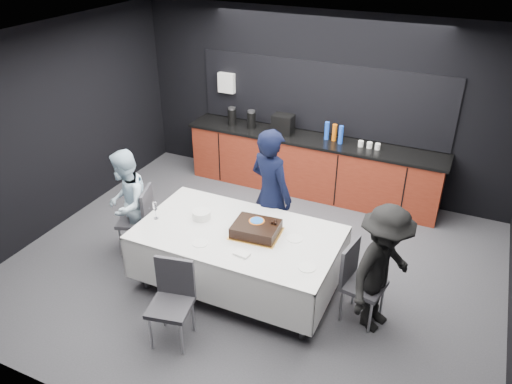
# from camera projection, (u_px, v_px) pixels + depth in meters

# --- Properties ---
(ground) EXTENTS (6.00, 6.00, 0.00)m
(ground) POSITION_uv_depth(u_px,v_px,m) (253.00, 267.00, 6.42)
(ground) COLOR #434349
(ground) RESTS_ON ground
(room_shell) EXTENTS (6.04, 5.04, 2.82)m
(room_shell) POSITION_uv_depth(u_px,v_px,m) (252.00, 132.00, 5.51)
(room_shell) COLOR white
(room_shell) RESTS_ON ground
(kitchenette) EXTENTS (4.10, 0.64, 2.05)m
(kitchenette) POSITION_uv_depth(u_px,v_px,m) (311.00, 161.00, 7.92)
(kitchenette) COLOR maroon
(kitchenette) RESTS_ON ground
(party_table) EXTENTS (2.32, 1.32, 0.78)m
(party_table) POSITION_uv_depth(u_px,v_px,m) (238.00, 242.00, 5.79)
(party_table) COLOR #99999E
(party_table) RESTS_ON ground
(cake_assembly) EXTENTS (0.58, 0.49, 0.17)m
(cake_assembly) POSITION_uv_depth(u_px,v_px,m) (256.00, 229.00, 5.65)
(cake_assembly) COLOR #F0AD46
(cake_assembly) RESTS_ON party_table
(plate_stack) EXTENTS (0.21, 0.21, 0.10)m
(plate_stack) POSITION_uv_depth(u_px,v_px,m) (202.00, 215.00, 5.95)
(plate_stack) COLOR white
(plate_stack) RESTS_ON party_table
(loose_plate_near) EXTENTS (0.18, 0.18, 0.01)m
(loose_plate_near) POSITION_uv_depth(u_px,v_px,m) (200.00, 243.00, 5.52)
(loose_plate_near) COLOR white
(loose_plate_near) RESTS_ON party_table
(loose_plate_right_a) EXTENTS (0.18, 0.18, 0.01)m
(loose_plate_right_a) POSITION_uv_depth(u_px,v_px,m) (295.00, 238.00, 5.59)
(loose_plate_right_a) COLOR white
(loose_plate_right_a) RESTS_ON party_table
(loose_plate_right_b) EXTENTS (0.18, 0.18, 0.01)m
(loose_plate_right_b) POSITION_uv_depth(u_px,v_px,m) (307.00, 267.00, 5.14)
(loose_plate_right_b) COLOR white
(loose_plate_right_b) RESTS_ON party_table
(loose_plate_far) EXTENTS (0.19, 0.19, 0.01)m
(loose_plate_far) POSITION_uv_depth(u_px,v_px,m) (255.00, 220.00, 5.94)
(loose_plate_far) COLOR white
(loose_plate_far) RESTS_ON party_table
(fork_pile) EXTENTS (0.18, 0.13, 0.03)m
(fork_pile) POSITION_uv_depth(u_px,v_px,m) (242.00, 254.00, 5.32)
(fork_pile) COLOR white
(fork_pile) RESTS_ON party_table
(champagne_flute) EXTENTS (0.06, 0.06, 0.22)m
(champagne_flute) POSITION_uv_depth(u_px,v_px,m) (155.00, 207.00, 5.89)
(champagne_flute) COLOR white
(champagne_flute) RESTS_ON party_table
(chair_left) EXTENTS (0.53, 0.53, 0.92)m
(chair_left) POSITION_uv_depth(u_px,v_px,m) (140.00, 215.00, 6.49)
(chair_left) COLOR #323137
(chair_left) RESTS_ON ground
(chair_right) EXTENTS (0.48, 0.48, 0.92)m
(chair_right) POSITION_uv_depth(u_px,v_px,m) (358.00, 277.00, 5.39)
(chair_right) COLOR #323137
(chair_right) RESTS_ON ground
(chair_near) EXTENTS (0.50, 0.50, 0.92)m
(chair_near) POSITION_uv_depth(u_px,v_px,m) (173.00, 295.00, 5.13)
(chair_near) COLOR #323137
(chair_near) RESTS_ON ground
(person_center) EXTENTS (0.76, 0.63, 1.77)m
(person_center) POSITION_uv_depth(u_px,v_px,m) (271.00, 195.00, 6.27)
(person_center) COLOR black
(person_center) RESTS_ON ground
(person_left) EXTENTS (0.77, 0.86, 1.45)m
(person_left) POSITION_uv_depth(u_px,v_px,m) (127.00, 204.00, 6.38)
(person_left) COLOR silver
(person_left) RESTS_ON ground
(person_right) EXTENTS (0.84, 1.09, 1.49)m
(person_right) POSITION_uv_depth(u_px,v_px,m) (382.00, 270.00, 5.16)
(person_right) COLOR black
(person_right) RESTS_ON ground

